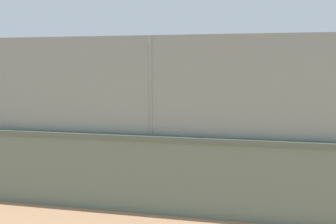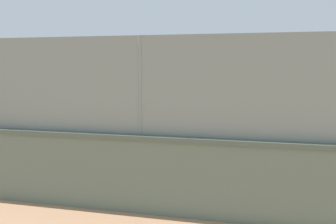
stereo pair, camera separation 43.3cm
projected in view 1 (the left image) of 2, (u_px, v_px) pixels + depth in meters
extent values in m
plane|color=tan|center=(217.00, 123.00, 17.48)|extent=(260.00, 260.00, 0.00)
cube|color=slate|center=(63.00, 169.00, 7.25)|extent=(22.83, 0.59, 1.21)
cube|color=#4D594D|center=(62.00, 133.00, 7.17)|extent=(22.83, 0.65, 0.08)
cube|color=gray|center=(61.00, 84.00, 7.08)|extent=(22.37, 0.25, 1.60)
cylinder|color=gray|center=(151.00, 85.00, 6.71)|extent=(0.07, 0.07, 1.60)
cylinder|color=navy|center=(313.00, 121.00, 14.96)|extent=(0.21, 0.21, 0.82)
cylinder|color=navy|center=(317.00, 122.00, 14.78)|extent=(0.21, 0.21, 0.82)
cylinder|color=white|center=(316.00, 102.00, 14.79)|extent=(0.48, 0.48, 0.61)
cylinder|color=#D8AD84|center=(309.00, 98.00, 15.03)|extent=(0.51, 0.43, 0.17)
cylinder|color=#D8AD84|center=(316.00, 99.00, 14.37)|extent=(0.51, 0.43, 0.17)
sphere|color=#D8AD84|center=(316.00, 90.00, 14.74)|extent=(0.23, 0.23, 0.23)
cylinder|color=navy|center=(317.00, 87.00, 14.73)|extent=(0.34, 0.34, 0.05)
cylinder|color=black|center=(313.00, 99.00, 14.29)|extent=(0.26, 0.22, 0.04)
ellipsoid|color=#333338|center=(308.00, 100.00, 14.20)|extent=(0.25, 0.21, 0.24)
cylinder|color=navy|center=(70.00, 129.00, 13.27)|extent=(0.17, 0.17, 0.75)
cylinder|color=navy|center=(64.00, 129.00, 13.28)|extent=(0.17, 0.17, 0.75)
cylinder|color=beige|center=(66.00, 109.00, 13.20)|extent=(0.39, 0.39, 0.55)
cylinder|color=tan|center=(76.00, 106.00, 13.22)|extent=(0.17, 0.53, 0.16)
cylinder|color=tan|center=(61.00, 105.00, 13.51)|extent=(0.17, 0.53, 0.16)
sphere|color=tan|center=(66.00, 97.00, 13.16)|extent=(0.21, 0.21, 0.21)
cylinder|color=red|center=(66.00, 94.00, 13.15)|extent=(0.25, 0.25, 0.05)
cylinder|color=black|center=(62.00, 104.00, 13.69)|extent=(0.08, 0.30, 0.04)
ellipsoid|color=#333338|center=(65.00, 104.00, 13.91)|extent=(0.07, 0.30, 0.24)
sphere|color=white|center=(306.00, 141.00, 12.76)|extent=(0.22, 0.22, 0.22)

